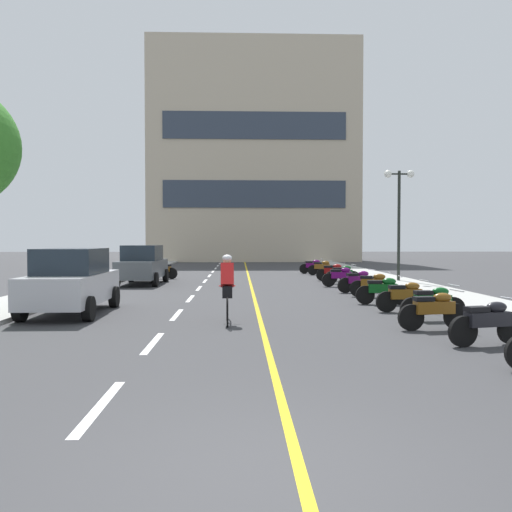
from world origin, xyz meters
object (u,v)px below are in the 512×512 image
Objects in this scene: motorcycle_3 at (433,302)px; parked_car_near at (72,281)px; motorcycle_4 at (406,296)px; motorcycle_7 at (359,281)px; motorcycle_10 at (333,272)px; cyclist_rider at (227,287)px; motorcycle_8 at (341,276)px; street_lamp_mid at (399,200)px; motorcycle_2 at (434,309)px; motorcycle_11 at (162,270)px; motorcycle_1 at (488,321)px; motorcycle_9 at (343,274)px; motorcycle_13 at (313,266)px; motorcycle_6 at (374,284)px; motorcycle_12 at (322,267)px; parked_car_mid at (142,265)px; motorcycle_5 at (383,290)px.

parked_car_near is at bearing 170.73° from motorcycle_3.
parked_car_near is 2.47× the size of motorcycle_4.
motorcycle_7 is 1.00× the size of motorcycle_10.
motorcycle_7 is at bearing 56.25° from cyclist_rider.
motorcycle_8 is at bearing 91.68° from motorcycle_4.
motorcycle_2 is at bearing -103.70° from street_lamp_mid.
motorcycle_2 is at bearing -62.46° from motorcycle_11.
motorcycle_1 is at bearing -89.74° from motorcycle_10.
motorcycle_4 is 1.00× the size of motorcycle_9.
motorcycle_8 and motorcycle_13 have the same top height.
motorcycle_12 is (0.04, 11.92, 0.00)m from motorcycle_6.
motorcycle_7 is at bearing 30.99° from parked_car_near.
motorcycle_7 is at bearing 90.87° from motorcycle_1.
motorcycle_11 is at bearing 87.62° from parked_car_near.
motorcycle_1 and motorcycle_9 have the same top height.
motorcycle_9 is at bearing 89.77° from motorcycle_1.
parked_car_mid reaches higher than motorcycle_13.
parked_car_mid is 2.54× the size of motorcycle_12.
motorcycle_5 is at bearing -110.01° from street_lamp_mid.
motorcycle_2 is 12.85m from motorcycle_9.
motorcycle_12 is at bearing 89.48° from motorcycle_4.
cyclist_rider reaches higher than motorcycle_8.
parked_car_mid is at bearing 129.40° from motorcycle_3.
motorcycle_10 is 0.96× the size of cyclist_rider.
motorcycle_1 is 8.73m from motorcycle_6.
motorcycle_5 is 8.05m from motorcycle_9.
motorcycle_13 is (9.08, 7.56, -0.44)m from parked_car_mid.
motorcycle_6 is 0.99× the size of motorcycle_13.
motorcycle_7 is at bearing -91.19° from motorcycle_12.
motorcycle_9 is at bearing 66.13° from cyclist_rider.
motorcycle_4 is at bearing -46.93° from parked_car_mid.
motorcycle_13 is at bearing 89.63° from motorcycle_2.
street_lamp_mid is at bearing 77.00° from motorcycle_3.
street_lamp_mid is at bearing -63.25° from motorcycle_12.
motorcycle_3 is at bearing -89.83° from motorcycle_12.
motorcycle_10 is 1.01× the size of motorcycle_12.
motorcycle_9 is 1.71m from motorcycle_10.
motorcycle_2 is 18.46m from motorcycle_11.
motorcycle_1 is 22.24m from motorcycle_13.
motorcycle_11 is at bearing 148.98° from motorcycle_8.
parked_car_near is at bearing 157.29° from cyclist_rider.
motorcycle_11 is at bearing 123.48° from motorcycle_4.
motorcycle_13 is 0.96× the size of cyclist_rider.
motorcycle_12 is (0.06, 20.65, 0.00)m from motorcycle_1.
motorcycle_7 is at bearing -86.31° from motorcycle_8.
motorcycle_5 and motorcycle_10 have the same top height.
motorcycle_1 and motorcycle_5 have the same top height.
motorcycle_6 is 12.99m from motorcycle_11.
parked_car_near is at bearing -90.84° from parked_car_mid.
motorcycle_10 is at bearing 89.94° from motorcycle_4.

